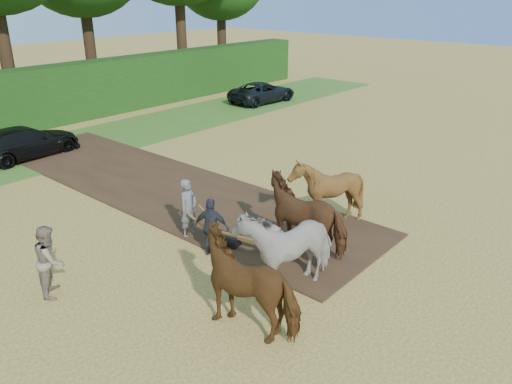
# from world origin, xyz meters

# --- Properties ---
(ground) EXTENTS (120.00, 120.00, 0.00)m
(ground) POSITION_xyz_m (0.00, 0.00, 0.00)
(ground) COLOR gold
(ground) RESTS_ON ground
(earth_strip) EXTENTS (4.50, 17.00, 0.05)m
(earth_strip) POSITION_xyz_m (1.50, 7.00, 0.03)
(earth_strip) COLOR #472D1C
(earth_strip) RESTS_ON ground
(grass_verge) EXTENTS (50.00, 5.00, 0.03)m
(grass_verge) POSITION_xyz_m (0.00, 14.00, 0.01)
(grass_verge) COLOR #38601E
(grass_verge) RESTS_ON ground
(spectator_near) EXTENTS (1.04, 1.07, 1.74)m
(spectator_near) POSITION_xyz_m (-4.52, 3.59, 0.87)
(spectator_near) COLOR gray
(spectator_near) RESTS_ON ground
(spectator_far) EXTENTS (0.77, 1.04, 1.64)m
(spectator_far) POSITION_xyz_m (-0.79, 2.05, 0.82)
(spectator_far) COLOR #252832
(spectator_far) RESTS_ON ground
(plough_team) EXTENTS (7.03, 5.69, 2.10)m
(plough_team) POSITION_xyz_m (0.28, 0.12, 1.04)
(plough_team) COLOR #5A3916
(plough_team) RESTS_ON ground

